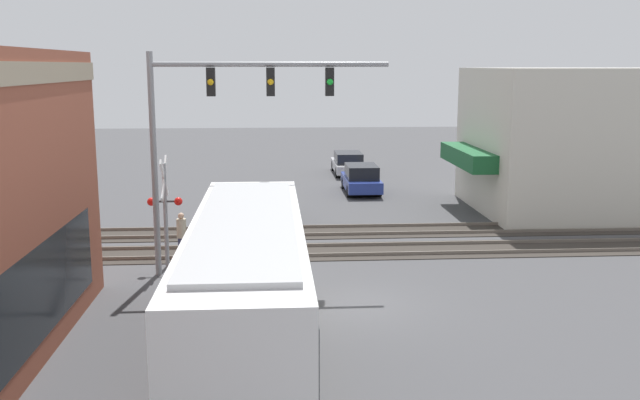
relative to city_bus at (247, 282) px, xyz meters
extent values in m
plane|color=#424244|center=(3.58, -2.80, -1.87)|extent=(120.00, 120.00, 0.00)
cube|color=beige|center=(16.64, -15.12, 1.48)|extent=(8.49, 9.65, 6.70)
cube|color=#19592D|center=(16.64, -9.75, 0.73)|extent=(5.95, 1.20, 0.80)
cube|color=white|center=(0.01, 0.00, -0.02)|extent=(11.73, 2.55, 2.84)
cube|color=black|center=(0.01, 0.00, 0.40)|extent=(11.50, 2.59, 1.19)
cube|color=gold|center=(0.01, 0.00, -1.28)|extent=(11.50, 2.58, 0.24)
cube|color=#A5A8AA|center=(0.01, 0.00, 1.46)|extent=(9.97, 2.17, 0.12)
cylinder|color=black|center=(3.67, 0.00, -1.37)|extent=(1.00, 2.57, 1.00)
cylinder|color=gray|center=(7.08, 3.19, 1.75)|extent=(0.20, 0.20, 7.24)
cylinder|color=gray|center=(7.08, -0.58, 4.97)|extent=(0.16, 7.55, 0.16)
cube|color=black|center=(7.08, 1.30, 4.42)|extent=(0.30, 0.27, 0.90)
sphere|color=yellow|center=(6.92, 1.30, 4.42)|extent=(0.20, 0.20, 0.20)
cube|color=black|center=(7.08, -0.58, 4.42)|extent=(0.30, 0.27, 0.90)
sphere|color=yellow|center=(6.92, -0.58, 4.42)|extent=(0.20, 0.20, 0.20)
cube|color=black|center=(7.08, -2.47, 4.42)|extent=(0.30, 0.27, 0.90)
sphere|color=green|center=(6.92, -2.47, 4.42)|extent=(0.20, 0.20, 0.20)
cylinder|color=gray|center=(7.94, 3.03, -0.07)|extent=(0.14, 0.14, 3.60)
cube|color=white|center=(7.94, 3.03, 1.23)|extent=(1.41, 0.06, 1.41)
cube|color=white|center=(7.94, 3.03, 1.23)|extent=(1.41, 0.06, 1.41)
cylinder|color=#38383A|center=(7.94, 3.03, 0.43)|extent=(0.08, 0.90, 0.08)
sphere|color=red|center=(7.89, 2.58, 0.43)|extent=(0.28, 0.28, 0.28)
sphere|color=red|center=(7.89, 3.48, 0.43)|extent=(0.28, 0.28, 0.28)
cube|color=#332D28|center=(9.58, -2.80, -1.86)|extent=(2.60, 60.00, 0.03)
cube|color=#6B6056|center=(8.86, -2.80, -1.80)|extent=(0.07, 60.00, 0.15)
cube|color=#6B6056|center=(10.30, -2.80, -1.80)|extent=(0.07, 60.00, 0.15)
cube|color=#332D28|center=(12.78, -2.80, -1.86)|extent=(2.60, 60.00, 0.03)
cube|color=#6B6056|center=(12.06, -2.80, -1.80)|extent=(0.07, 60.00, 0.15)
cube|color=#6B6056|center=(13.50, -2.80, -1.80)|extent=(0.07, 60.00, 0.15)
cube|color=black|center=(15.32, 0.00, -1.32)|extent=(4.71, 1.80, 0.59)
cube|color=black|center=(15.09, 0.00, -0.68)|extent=(2.59, 1.62, 0.69)
cylinder|color=black|center=(16.78, 0.00, -1.55)|extent=(0.64, 1.82, 0.64)
cylinder|color=black|center=(13.86, 0.00, -1.55)|extent=(0.64, 1.82, 0.64)
cube|color=navy|center=(22.00, -5.40, -1.32)|extent=(4.34, 1.80, 0.59)
cube|color=black|center=(21.79, -5.40, -0.67)|extent=(2.39, 1.62, 0.70)
cylinder|color=black|center=(23.35, -5.40, -1.55)|extent=(0.64, 1.82, 0.64)
cylinder|color=black|center=(20.66, -5.40, -1.55)|extent=(0.64, 1.82, 0.64)
cube|color=#B7B7BC|center=(28.81, -5.40, -1.35)|extent=(4.75, 1.80, 0.52)
cube|color=black|center=(28.57, -5.40, -0.77)|extent=(2.61, 1.62, 0.64)
cylinder|color=black|center=(30.28, -5.40, -1.55)|extent=(0.64, 1.82, 0.64)
cylinder|color=black|center=(27.33, -5.40, -1.55)|extent=(0.64, 1.82, 0.64)
cylinder|color=#2D3351|center=(8.85, 2.63, -1.46)|extent=(0.28, 0.28, 0.81)
cylinder|color=#B2A58C|center=(8.85, 2.63, -0.72)|extent=(0.34, 0.34, 0.68)
sphere|color=tan|center=(8.85, 2.63, -0.27)|extent=(0.22, 0.22, 0.22)
camera|label=1|loc=(-15.94, -0.62, 4.93)|focal=40.00mm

